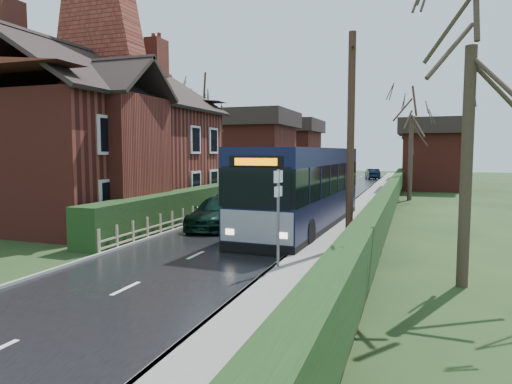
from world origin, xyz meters
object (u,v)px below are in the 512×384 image
at_px(bus_stop_sign, 278,204).
at_px(car_green, 218,213).
at_px(brick_house, 104,136).
at_px(bus, 304,189).
at_px(telegraph_pole, 351,142).
at_px(car_silver, 228,203).

bearing_deg(bus_stop_sign, car_green, 136.84).
bearing_deg(car_green, brick_house, 165.38).
bearing_deg(brick_house, bus_stop_sign, -33.09).
bearing_deg(bus, car_green, -161.72).
bearing_deg(brick_house, car_green, -9.68).
distance_m(brick_house, telegraph_pole, 14.18).
height_order(car_green, bus_stop_sign, bus_stop_sign).
xyz_separation_m(bus, bus_stop_sign, (1.00, -7.64, 0.16)).
height_order(brick_house, bus, brick_house).
bearing_deg(telegraph_pole, brick_house, 150.51).
xyz_separation_m(brick_house, telegraph_pole, (13.53, -4.20, -0.50)).
height_order(car_silver, telegraph_pole, telegraph_pole).
xyz_separation_m(car_silver, telegraph_pole, (7.60, -7.03, 3.22)).
bearing_deg(bus, brick_house, -178.32).
distance_m(brick_house, car_green, 8.12).
distance_m(bus_stop_sign, telegraph_pole, 4.35).
bearing_deg(telegraph_pole, bus, 110.38).
bearing_deg(bus_stop_sign, brick_house, 157.56).
xyz_separation_m(bus_stop_sign, telegraph_pole, (1.60, 3.58, 1.89)).
bearing_deg(telegraph_pole, bus_stop_sign, -126.35).
bearing_deg(car_silver, car_green, -76.67).
xyz_separation_m(car_silver, car_green, (1.20, -4.05, 0.04)).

